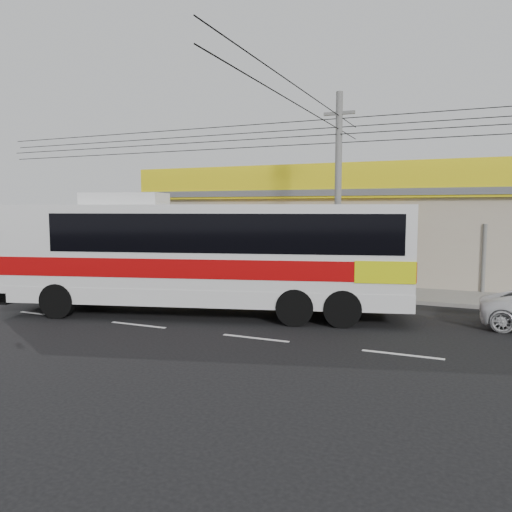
{
  "coord_description": "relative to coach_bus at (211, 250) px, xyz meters",
  "views": [
    {
      "loc": [
        5.45,
        -15.11,
        3.67
      ],
      "look_at": [
        -1.92,
        2.0,
        1.85
      ],
      "focal_mm": 35.0,
      "sensor_mm": 36.0,
      "label": 1
    }
  ],
  "objects": [
    {
      "name": "lane_markings",
      "position": [
        2.64,
        -2.3,
        -2.23
      ],
      "size": [
        50.0,
        0.12,
        0.01
      ],
      "primitive_type": null,
      "color": "silver",
      "rests_on": "ground"
    },
    {
      "name": "storefront_building",
      "position": [
        2.64,
        11.74,
        0.07
      ],
      "size": [
        22.6,
        9.2,
        5.7
      ],
      "color": "#AB9C8A",
      "rests_on": "ground"
    },
    {
      "name": "sidewalk",
      "position": [
        2.64,
        6.2,
        -2.15
      ],
      "size": [
        30.0,
        3.2,
        0.15
      ],
      "primitive_type": "cube",
      "color": "slate",
      "rests_on": "ground"
    },
    {
      "name": "ground",
      "position": [
        2.64,
        0.2,
        -2.23
      ],
      "size": [
        120.0,
        120.0,
        0.0
      ],
      "primitive_type": "plane",
      "color": "black",
      "rests_on": "ground"
    },
    {
      "name": "utility_pole",
      "position": [
        3.27,
        4.4,
        4.45
      ],
      "size": [
        34.0,
        14.0,
        8.1
      ],
      "color": "#5C5D5A",
      "rests_on": "ground"
    },
    {
      "name": "coach_bus",
      "position": [
        0.0,
        0.0,
        0.0
      ],
      "size": [
        13.79,
        6.33,
        4.17
      ],
      "rotation": [
        0.0,
        0.0,
        0.27
      ],
      "color": "silver",
      "rests_on": "ground"
    },
    {
      "name": "motorbike_dark",
      "position": [
        -7.09,
        5.86,
        -1.51
      ],
      "size": [
        1.92,
        0.61,
        1.14
      ],
      "primitive_type": "imported",
      "rotation": [
        0.0,
        0.0,
        1.61
      ],
      "color": "black",
      "rests_on": "sidewalk"
    },
    {
      "name": "motorbike_red",
      "position": [
        -7.4,
        5.63,
        -1.58
      ],
      "size": [
        1.9,
        0.68,
        0.99
      ],
      "primitive_type": "imported",
      "rotation": [
        0.0,
        0.0,
        1.56
      ],
      "color": "maroon",
      "rests_on": "sidewalk"
    }
  ]
}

